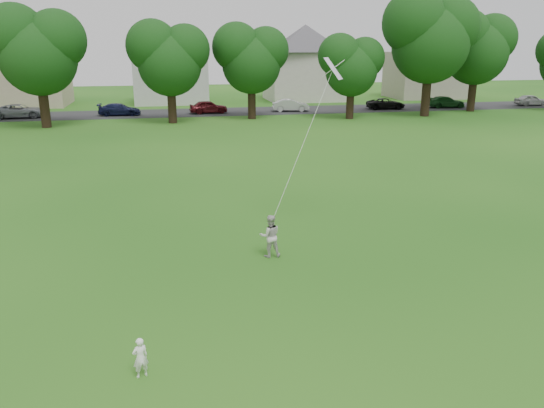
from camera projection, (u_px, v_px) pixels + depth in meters
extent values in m
plane|color=#184E12|center=(208.00, 320.00, 13.19)|extent=(160.00, 160.00, 0.00)
cube|color=#2D2D30|center=(174.00, 113.00, 52.61)|extent=(90.00, 7.00, 0.01)
imported|color=white|center=(140.00, 358.00, 10.81)|extent=(0.38, 0.32, 0.89)
imported|color=beige|center=(270.00, 236.00, 16.93)|extent=(0.69, 0.54, 1.40)
plane|color=white|center=(333.00, 68.00, 18.30)|extent=(0.94, 1.08, 0.74)
cylinder|color=white|center=(303.00, 144.00, 17.57)|extent=(0.01, 0.01, 6.02)
cylinder|color=black|center=(44.00, 104.00, 42.99)|extent=(0.76, 0.76, 3.76)
cylinder|color=black|center=(172.00, 103.00, 45.52)|extent=(0.73, 0.73, 3.34)
cylinder|color=black|center=(252.00, 101.00, 48.14)|extent=(0.72, 0.72, 3.29)
cylinder|color=black|center=(350.00, 103.00, 48.24)|extent=(0.69, 0.69, 2.92)
cylinder|color=black|center=(426.00, 93.00, 49.78)|extent=(0.82, 0.82, 4.39)
cylinder|color=black|center=(472.00, 92.00, 53.49)|extent=(0.77, 0.77, 3.85)
imported|color=gray|center=(20.00, 111.00, 48.88)|extent=(4.66, 2.38, 1.26)
imported|color=#111636|center=(119.00, 109.00, 50.55)|extent=(4.03, 1.81, 1.15)
imported|color=#581117|center=(208.00, 107.00, 52.12)|extent=(3.83, 1.81, 1.26)
imported|color=#B7B7B7|center=(291.00, 105.00, 53.68)|extent=(3.83, 1.75, 1.22)
imported|color=black|center=(386.00, 104.00, 55.61)|extent=(4.09, 2.06, 1.11)
imported|color=#1A4F1F|center=(446.00, 102.00, 56.88)|extent=(4.20, 1.93, 1.19)
imported|color=silver|center=(531.00, 100.00, 58.80)|extent=(3.61, 1.70, 1.19)
cube|color=#C4AE93|center=(23.00, 80.00, 58.20)|extent=(9.17, 7.68, 5.61)
pyramid|color=#4D4A4F|center=(15.00, 23.00, 56.49)|extent=(13.23, 13.23, 3.09)
cube|color=silver|center=(171.00, 78.00, 61.19)|extent=(8.16, 7.42, 5.56)
pyramid|color=#4D4A4F|center=(168.00, 25.00, 59.50)|extent=(11.76, 11.76, 3.06)
cube|color=beige|center=(305.00, 76.00, 64.17)|extent=(9.01, 7.67, 5.67)
pyramid|color=#4D4A4F|center=(306.00, 24.00, 62.44)|extent=(12.99, 12.99, 3.12)
cube|color=#A69C89|center=(427.00, 75.00, 67.16)|extent=(9.13, 7.02, 5.61)
pyramid|color=#4D4A4F|center=(431.00, 26.00, 65.45)|extent=(13.16, 13.16, 3.09)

